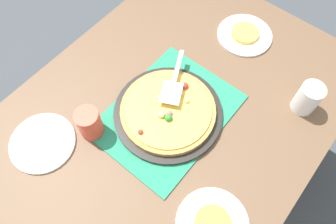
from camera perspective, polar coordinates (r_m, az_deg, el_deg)
ground_plane at (r=1.84m, az=-0.00°, el=-11.35°), size 8.00×8.00×0.00m
dining_table at (r=1.24m, az=-0.00°, el=-2.81°), size 1.40×1.00×0.75m
placemat at (r=1.14m, az=-0.00°, el=-0.40°), size 0.48×0.36×0.01m
pizza_pan at (r=1.13m, az=-0.00°, el=-0.17°), size 0.38×0.38×0.01m
pizza at (r=1.11m, az=0.02°, el=0.34°), size 0.33×0.33×0.05m
plate_near_left at (r=1.03m, az=7.78°, el=-18.96°), size 0.22×0.22×0.01m
plate_far_right at (r=1.38m, az=13.29°, el=13.01°), size 0.22×0.22×0.01m
plate_side at (r=1.17m, az=-21.17°, el=-5.06°), size 0.22×0.22×0.01m
served_slice_left at (r=1.02m, az=7.87°, el=-18.84°), size 0.11×0.11×0.02m
served_slice_right at (r=1.37m, az=13.41°, el=13.37°), size 0.11×0.11×0.02m
cup_near at (r=1.21m, az=23.33°, el=2.24°), size 0.08×0.08×0.12m
cup_far at (r=1.09m, az=-13.61°, el=-1.95°), size 0.08×0.08×0.12m
pizza_server at (r=1.13m, az=1.08°, el=5.42°), size 0.22×0.14×0.01m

